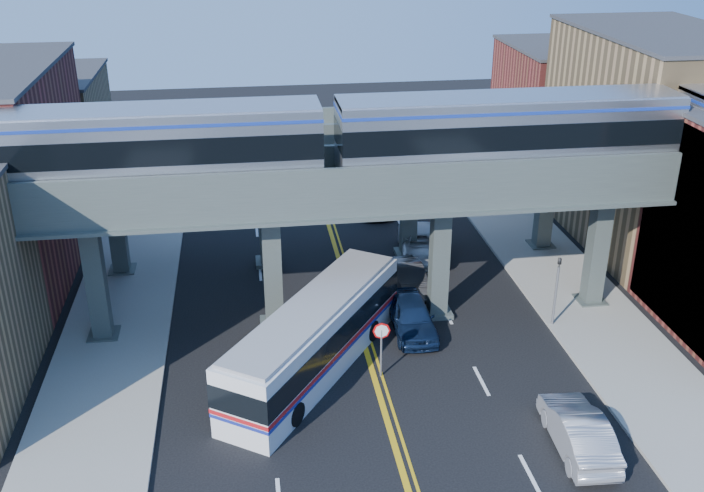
{
  "coord_description": "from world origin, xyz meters",
  "views": [
    {
      "loc": [
        -4.98,
        -25.11,
        19.04
      ],
      "look_at": [
        -0.58,
        5.63,
        5.05
      ],
      "focal_mm": 40.0,
      "sensor_mm": 36.0,
      "label": 1
    }
  ],
  "objects": [
    {
      "name": "building_east_c",
      "position": [
        18.5,
        29.0,
        4.5
      ],
      "size": [
        8.0,
        10.0,
        9.0
      ],
      "primitive_type": "cube",
      "color": "maroon",
      "rests_on": "ground"
    },
    {
      "name": "building_west_c",
      "position": [
        -18.5,
        29.0,
        4.0
      ],
      "size": [
        8.0,
        10.0,
        8.0
      ],
      "primitive_type": "cube",
      "color": "olive",
      "rests_on": "ground"
    },
    {
      "name": "car_lane_a",
      "position": [
        2.42,
        6.57,
        0.81
      ],
      "size": [
        1.94,
        4.77,
        1.62
      ],
      "primitive_type": "imported",
      "rotation": [
        0.0,
        0.0,
        -0.01
      ],
      "color": "#101E3A",
      "rests_on": "ground"
    },
    {
      "name": "mural_panel",
      "position": [
        14.55,
        4.0,
        4.75
      ],
      "size": [
        0.1,
        9.5,
        9.5
      ],
      "primitive_type": "cube",
      "color": "teal",
      "rests_on": "ground"
    },
    {
      "name": "car_lane_b",
      "position": [
        3.14,
        10.66,
        0.72
      ],
      "size": [
        1.79,
        4.47,
        1.45
      ],
      "primitive_type": "imported",
      "rotation": [
        0.0,
        0.0,
        0.06
      ],
      "color": "#2F2F32",
      "rests_on": "ground"
    },
    {
      "name": "sidewalk_west",
      "position": [
        -11.5,
        10.0,
        0.08
      ],
      "size": [
        5.0,
        70.0,
        0.16
      ],
      "primitive_type": "cube",
      "color": "gray",
      "rests_on": "ground"
    },
    {
      "name": "stop_sign",
      "position": [
        0.3,
        3.0,
        1.76
      ],
      "size": [
        0.76,
        0.09,
        2.63
      ],
      "color": "slate",
      "rests_on": "ground"
    },
    {
      "name": "ground",
      "position": [
        0.0,
        0.0,
        0.0
      ],
      "size": [
        120.0,
        120.0,
        0.0
      ],
      "primitive_type": "plane",
      "color": "black",
      "rests_on": "ground"
    },
    {
      "name": "car_parked_curb",
      "position": [
        6.73,
        -2.8,
        0.8
      ],
      "size": [
        1.98,
        4.96,
        1.61
      ],
      "primitive_type": "imported",
      "rotation": [
        0.0,
        0.0,
        3.08
      ],
      "color": "#9C9CA0",
      "rests_on": "ground"
    },
    {
      "name": "transit_train",
      "position": [
        6.9,
        8.0,
        9.3
      ],
      "size": [
        48.12,
        3.02,
        3.52
      ],
      "color": "black",
      "rests_on": "elevated_viaduct_near"
    },
    {
      "name": "car_lane_d",
      "position": [
        3.16,
        22.53,
        0.78
      ],
      "size": [
        2.51,
        5.53,
        1.57
      ],
      "primitive_type": "imported",
      "rotation": [
        0.0,
        0.0,
        0.06
      ],
      "color": "#B8B9BE",
      "rests_on": "ground"
    },
    {
      "name": "transit_bus",
      "position": [
        -2.45,
        3.95,
        1.58
      ],
      "size": [
        8.88,
        11.35,
        3.07
      ],
      "rotation": [
        0.0,
        0.0,
        0.97
      ],
      "color": "silver",
      "rests_on": "ground"
    },
    {
      "name": "car_lane_c",
      "position": [
        4.82,
        14.74,
        0.77
      ],
      "size": [
        3.24,
        5.83,
        1.54
      ],
      "primitive_type": "imported",
      "rotation": [
        0.0,
        0.0,
        -0.13
      ],
      "color": "silver",
      "rests_on": "ground"
    },
    {
      "name": "building_east_b",
      "position": [
        18.5,
        16.0,
        6.0
      ],
      "size": [
        8.0,
        14.0,
        12.0
      ],
      "primitive_type": "cube",
      "color": "olive",
      "rests_on": "ground"
    },
    {
      "name": "sidewalk_east",
      "position": [
        11.5,
        10.0,
        0.08
      ],
      "size": [
        5.0,
        70.0,
        0.16
      ],
      "primitive_type": "cube",
      "color": "gray",
      "rests_on": "ground"
    },
    {
      "name": "traffic_signal",
      "position": [
        9.2,
        6.0,
        2.3
      ],
      "size": [
        0.15,
        0.18,
        4.1
      ],
      "color": "slate",
      "rests_on": "ground"
    },
    {
      "name": "elevated_viaduct_far",
      "position": [
        0.0,
        15.0,
        6.47
      ],
      "size": [
        52.0,
        3.6,
        7.4
      ],
      "color": "#3D4744",
      "rests_on": "ground"
    },
    {
      "name": "elevated_viaduct_near",
      "position": [
        0.0,
        8.0,
        6.47
      ],
      "size": [
        52.0,
        3.6,
        7.4
      ],
      "color": "#3D4744",
      "rests_on": "ground"
    }
  ]
}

